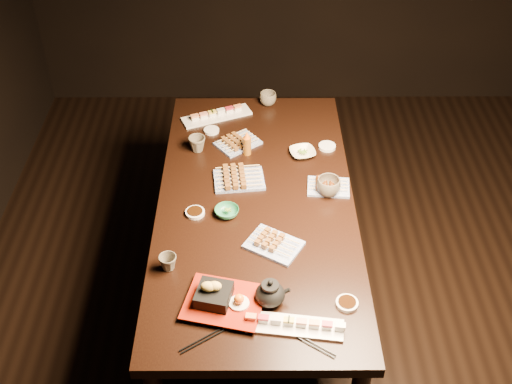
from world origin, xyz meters
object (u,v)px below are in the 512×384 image
at_px(edamame_bowl_cream, 302,153).
at_px(condiment_bottle, 247,143).
at_px(edamame_bowl_green, 227,212).
at_px(dining_table, 256,259).
at_px(yakitori_plate_right, 274,241).
at_px(yakitori_plate_left, 238,140).
at_px(teacup_mid_right, 328,187).
at_px(teacup_near_left, 168,263).
at_px(teapot, 270,292).
at_px(teacup_far_right, 268,99).
at_px(sushi_platter_far, 217,113).
at_px(sushi_platter_near, 295,323).
at_px(teacup_far_left, 197,144).
at_px(yakitori_plate_center, 239,176).
at_px(tempura_tray, 224,296).

relative_size(edamame_bowl_cream, condiment_bottle, 0.97).
bearing_deg(edamame_bowl_green, dining_table, 32.57).
xyz_separation_m(yakitori_plate_right, yakitori_plate_left, (-0.16, 0.74, -0.00)).
bearing_deg(teacup_mid_right, edamame_bowl_cream, 108.49).
xyz_separation_m(teacup_near_left, condiment_bottle, (0.32, 0.79, 0.03)).
height_order(edamame_bowl_green, teapot, teapot).
xyz_separation_m(teacup_far_right, teapot, (-0.02, -1.43, 0.02)).
height_order(yakitori_plate_left, teacup_near_left, teacup_near_left).
xyz_separation_m(dining_table, condiment_bottle, (-0.04, 0.38, 0.44)).
relative_size(sushi_platter_far, teacup_near_left, 5.14).
bearing_deg(dining_table, edamame_bowl_green, -144.47).
xyz_separation_m(yakitori_plate_left, teacup_far_right, (0.16, 0.38, 0.01)).
xyz_separation_m(sushi_platter_near, teacup_near_left, (-0.50, 0.30, 0.01)).
bearing_deg(condiment_bottle, teacup_near_left, -111.88).
bearing_deg(sushi_platter_near, yakitori_plate_left, 108.98).
xyz_separation_m(yakitori_plate_right, teacup_near_left, (-0.43, -0.13, 0.01)).
height_order(sushi_platter_far, yakitori_plate_right, yakitori_plate_right).
height_order(dining_table, teacup_near_left, teacup_near_left).
distance_m(yakitori_plate_left, edamame_bowl_green, 0.54).
relative_size(teacup_far_left, condiment_bottle, 0.66).
xyz_separation_m(edamame_bowl_green, teacup_far_left, (-0.16, 0.49, 0.02)).
height_order(yakitori_plate_center, condiment_bottle, condiment_bottle).
bearing_deg(sushi_platter_near, teacup_near_left, 156.64).
distance_m(edamame_bowl_green, teacup_far_right, 0.94).
relative_size(sushi_platter_near, yakitori_plate_right, 1.63).
bearing_deg(yakitori_plate_right, teacup_mid_right, 83.92).
distance_m(edamame_bowl_cream, teacup_mid_right, 0.32).
relative_size(edamame_bowl_cream, teacup_far_left, 1.47).
bearing_deg(teapot, edamame_bowl_cream, 72.90).
xyz_separation_m(edamame_bowl_cream, condiment_bottle, (-0.28, 0.02, 0.05)).
xyz_separation_m(yakitori_plate_center, yakitori_plate_left, (-0.01, 0.30, -0.00)).
height_order(edamame_bowl_cream, teacup_near_left, teacup_near_left).
bearing_deg(teacup_near_left, yakitori_plate_right, 16.27).
distance_m(dining_table, yakitori_plate_right, 0.50).
xyz_separation_m(teacup_mid_right, teapot, (-0.28, -0.65, 0.01)).
bearing_deg(sushi_platter_far, tempura_tray, 71.16).
distance_m(teacup_near_left, teacup_far_left, 0.82).
bearing_deg(yakitori_plate_center, dining_table, -69.02).
height_order(sushi_platter_far, teacup_near_left, teacup_near_left).
height_order(yakitori_plate_center, teapot, teapot).
bearing_deg(yakitori_plate_left, sushi_platter_far, 77.68).
distance_m(tempura_tray, teacup_mid_right, 0.81).
height_order(sushi_platter_near, yakitori_plate_right, yakitori_plate_right).
bearing_deg(yakitori_plate_right, dining_table, 135.64).
distance_m(dining_table, teacup_near_left, 0.68).
bearing_deg(teacup_mid_right, teacup_far_right, 108.78).
relative_size(sushi_platter_near, yakitori_plate_left, 1.74).
height_order(sushi_platter_near, teacup_near_left, teacup_near_left).
relative_size(teacup_near_left, teacup_far_right, 0.79).
distance_m(yakitori_plate_center, teapot, 0.76).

